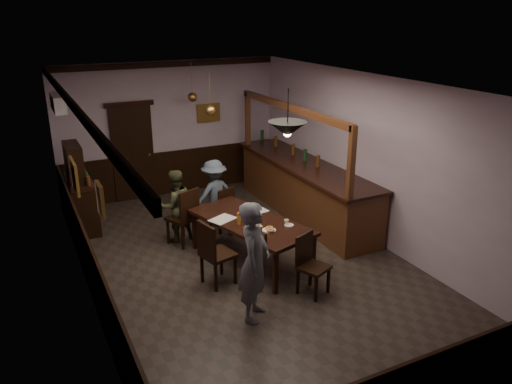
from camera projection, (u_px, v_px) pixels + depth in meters
room at (247, 181)px, 7.82m from camera, size 5.01×8.01×3.01m
dining_table at (251, 224)px, 8.26m from camera, size 1.57×2.39×0.75m
chair_far_left at (185, 215)px, 8.90m from camera, size 0.62×0.62×1.06m
chair_far_right at (223, 207)px, 9.50m from camera, size 0.47×0.47×0.88m
chair_near at (310, 261)px, 7.40m from camera, size 0.53×0.53×0.93m
chair_side at (213, 251)px, 7.57m from camera, size 0.55×0.55×1.05m
person_standing at (254, 262)px, 6.67m from camera, size 0.71×0.74×1.70m
person_seated_left at (175, 206)px, 9.05m from camera, size 0.71×0.59×1.35m
person_seated_right at (214, 194)px, 9.62m from camera, size 0.96×0.66×1.35m
newspaper_left at (222, 219)px, 8.27m from camera, size 0.51×0.45×0.01m
newspaper_right at (255, 211)px, 8.60m from camera, size 0.47×0.37×0.01m
napkin at (257, 226)px, 8.03m from camera, size 0.19×0.19×0.00m
saucer at (289, 225)px, 8.04m from camera, size 0.15×0.15×0.01m
coffee_cup at (286, 222)px, 8.06m from camera, size 0.10×0.10×0.07m
pastry_plate at (269, 230)px, 7.85m from camera, size 0.22×0.22×0.01m
pastry_ring_a at (270, 230)px, 7.79m from camera, size 0.13×0.13×0.04m
pastry_ring_b at (270, 228)px, 7.86m from camera, size 0.13×0.13×0.04m
soda_can at (256, 218)px, 8.19m from camera, size 0.07×0.07×0.12m
beer_glass at (239, 219)px, 8.05m from camera, size 0.06×0.06×0.20m
water_glass at (252, 214)px, 8.28m from camera, size 0.06×0.06×0.15m
pepper_mill at (266, 238)px, 7.44m from camera, size 0.04×0.04×0.14m
sideboard at (80, 195)px, 9.58m from camera, size 0.45×1.27×1.68m
bar_counter at (304, 188)px, 10.20m from camera, size 0.97×4.16×2.33m
door_back at (133, 154)px, 10.93m from camera, size 0.90×0.06×2.10m
ac_unit at (58, 103)px, 8.94m from camera, size 0.20×0.85×0.30m
picture_left_small at (100, 200)px, 5.23m from camera, size 0.04×0.28×0.36m
picture_left_large at (74, 176)px, 7.40m from camera, size 0.04×0.62×0.48m
picture_back at (208, 113)px, 11.43m from camera, size 0.55×0.04×0.42m
pendant_iron at (287, 129)px, 7.11m from camera, size 0.56×0.56×0.69m
pendant_brass_mid at (210, 110)px, 9.07m from camera, size 0.20×0.20×0.81m
pendant_brass_far at (192, 97)px, 10.45m from camera, size 0.20×0.20×0.81m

